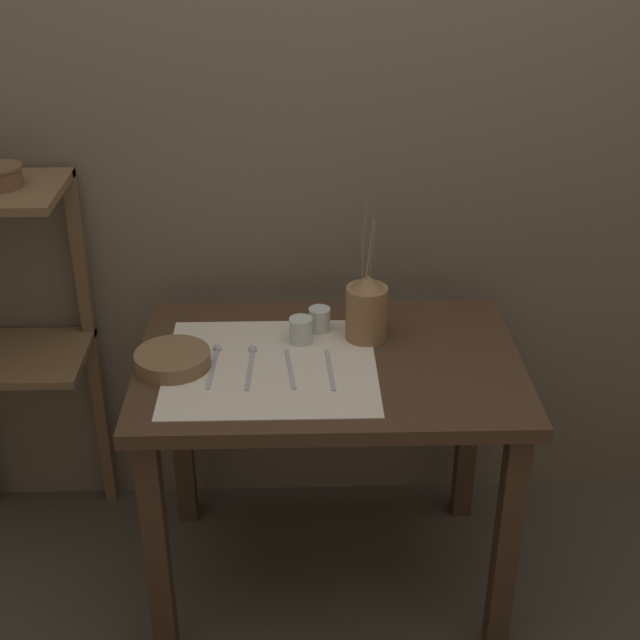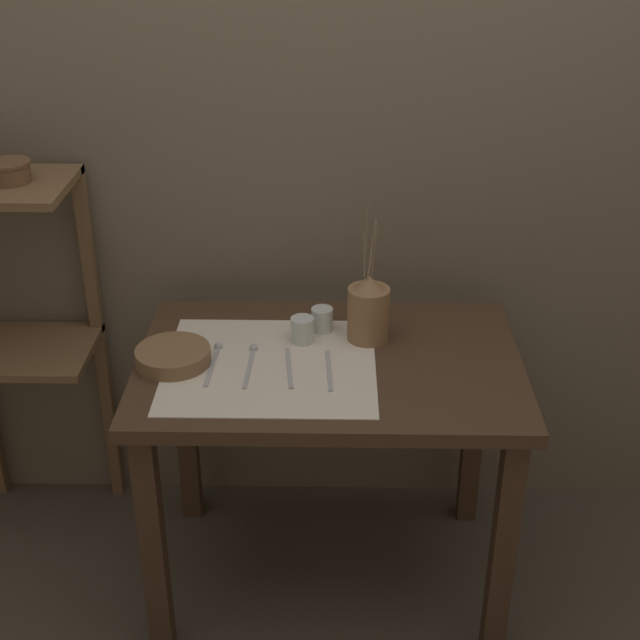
# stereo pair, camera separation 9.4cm
# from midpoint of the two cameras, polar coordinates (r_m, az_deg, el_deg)

# --- Properties ---
(ground_plane) EXTENTS (12.00, 12.00, 0.00)m
(ground_plane) POSITION_cam_midpoint_polar(r_m,az_deg,el_deg) (2.88, -0.45, -15.94)
(ground_plane) COLOR #473F35
(stone_wall_back) EXTENTS (7.00, 0.06, 2.40)m
(stone_wall_back) POSITION_cam_midpoint_polar(r_m,az_deg,el_deg) (2.65, -0.76, 10.51)
(stone_wall_back) COLOR #6B5E4C
(stone_wall_back) RESTS_ON ground_plane
(wooden_table) EXTENTS (1.04, 0.69, 0.77)m
(wooden_table) POSITION_cam_midpoint_polar(r_m,az_deg,el_deg) (2.47, -0.51, -5.00)
(wooden_table) COLOR #422D1E
(wooden_table) RESTS_ON ground_plane
(wooden_shelf_unit) EXTENTS (0.45, 0.33, 1.19)m
(wooden_shelf_unit) POSITION_cam_midpoint_polar(r_m,az_deg,el_deg) (2.79, -20.37, 1.09)
(wooden_shelf_unit) COLOR brown
(wooden_shelf_unit) RESTS_ON ground_plane
(linen_cloth) EXTENTS (0.56, 0.51, 0.00)m
(linen_cloth) POSITION_cam_midpoint_polar(r_m,az_deg,el_deg) (2.38, -4.31, -2.98)
(linen_cloth) COLOR beige
(linen_cloth) RESTS_ON wooden_table
(pitcher_with_flowers) EXTENTS (0.12, 0.12, 0.41)m
(pitcher_with_flowers) POSITION_cam_midpoint_polar(r_m,az_deg,el_deg) (2.47, 1.90, 0.69)
(pitcher_with_flowers) COLOR olive
(pitcher_with_flowers) RESTS_ON wooden_table
(wooden_bowl) EXTENTS (0.20, 0.20, 0.04)m
(wooden_bowl) POSITION_cam_midpoint_polar(r_m,az_deg,el_deg) (2.40, -10.53, -2.53)
(wooden_bowl) COLOR brown
(wooden_bowl) RESTS_ON wooden_table
(glass_tumbler_near) EXTENTS (0.07, 0.07, 0.07)m
(glass_tumbler_near) POSITION_cam_midpoint_polar(r_m,az_deg,el_deg) (2.47, -2.33, -0.66)
(glass_tumbler_near) COLOR silver
(glass_tumbler_near) RESTS_ON wooden_table
(glass_tumbler_far) EXTENTS (0.06, 0.06, 0.07)m
(glass_tumbler_far) POSITION_cam_midpoint_polar(r_m,az_deg,el_deg) (2.53, -1.10, 0.03)
(glass_tumbler_far) COLOR silver
(glass_tumbler_far) RESTS_ON wooden_table
(spoon_inner) EXTENTS (0.03, 0.22, 0.02)m
(spoon_inner) POSITION_cam_midpoint_polar(r_m,az_deg,el_deg) (2.43, -7.82, -2.36)
(spoon_inner) COLOR #A8A8AD
(spoon_inner) RESTS_ON wooden_table
(spoon_outer) EXTENTS (0.03, 0.22, 0.02)m
(spoon_outer) POSITION_cam_midpoint_polar(r_m,az_deg,el_deg) (2.41, -5.52, -2.44)
(spoon_outer) COLOR #A8A8AD
(spoon_outer) RESTS_ON wooden_table
(fork_inner) EXTENTS (0.03, 0.20, 0.00)m
(fork_inner) POSITION_cam_midpoint_polar(r_m,az_deg,el_deg) (2.36, -3.07, -3.14)
(fork_inner) COLOR #A8A8AD
(fork_inner) RESTS_ON wooden_table
(knife_center) EXTENTS (0.02, 0.20, 0.00)m
(knife_center) POSITION_cam_midpoint_polar(r_m,az_deg,el_deg) (2.35, -0.44, -3.23)
(knife_center) COLOR #A8A8AD
(knife_center) RESTS_ON wooden_table
(metal_pot_small) EXTENTS (0.12, 0.12, 0.06)m
(metal_pot_small) POSITION_cam_midpoint_polar(r_m,az_deg,el_deg) (2.59, -20.79, 8.65)
(metal_pot_small) COLOR brown
(metal_pot_small) RESTS_ON wooden_shelf_unit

